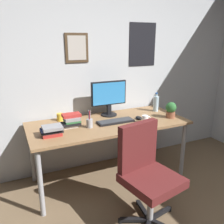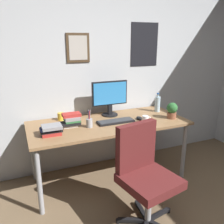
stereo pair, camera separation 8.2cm
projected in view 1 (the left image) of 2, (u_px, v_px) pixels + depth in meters
wall_back at (98, 69)px, 3.04m from camera, size 4.40×0.10×2.60m
desk at (108, 127)px, 2.79m from camera, size 1.83×0.79×0.74m
office_chair at (146, 170)px, 2.16m from camera, size 0.58×0.57×0.95m
monitor at (109, 97)px, 2.95m from camera, size 0.46×0.20×0.43m
keyboard at (116, 121)px, 2.75m from camera, size 0.43×0.15×0.03m
computer_mouse at (139, 118)px, 2.85m from camera, size 0.06×0.11×0.04m
water_bottle at (156, 103)px, 3.16m from camera, size 0.07×0.07×0.25m
coffee_mug_near at (60, 117)px, 2.80m from camera, size 0.11×0.07×0.09m
coffee_mug_far at (145, 119)px, 2.72m from camera, size 0.11×0.07×0.09m
potted_plant at (171, 109)px, 2.89m from camera, size 0.13×0.13×0.19m
pen_cup at (90, 123)px, 2.58m from camera, size 0.07×0.07×0.20m
book_stack_left at (52, 131)px, 2.37m from camera, size 0.22×0.18×0.10m
book_stack_right at (71, 120)px, 2.59m from camera, size 0.23×0.17×0.15m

